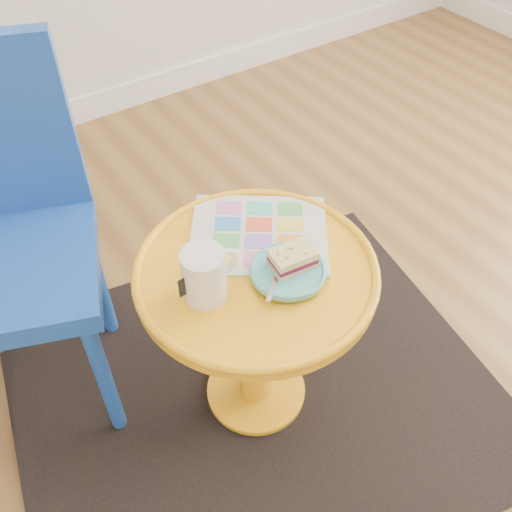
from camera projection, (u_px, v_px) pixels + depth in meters
floor at (475, 405)px, 1.60m from camera, size 4.00×4.00×0.00m
room_walls at (5, 317)px, 1.74m from camera, size 4.00×4.00×4.00m
rug at (256, 391)px, 1.62m from camera, size 1.47×1.31×0.01m
side_table at (256, 310)px, 1.36m from camera, size 0.54×0.54×0.52m
newspaper at (259, 234)px, 1.33m from camera, size 0.42×0.40×0.01m
mug at (205, 274)px, 1.16m from camera, size 0.13×0.09×0.12m
plate at (288, 272)px, 1.23m from camera, size 0.16×0.16×0.02m
cake_slice at (293, 258)px, 1.22m from camera, size 0.10×0.07×0.04m
fork at (278, 275)px, 1.21m from camera, size 0.12×0.10×0.00m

